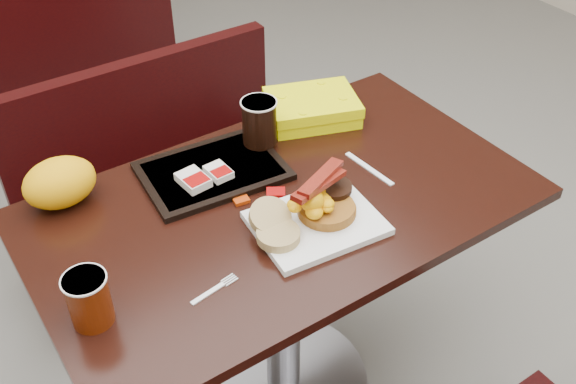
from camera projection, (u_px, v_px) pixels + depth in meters
table_near at (283, 304)px, 1.85m from camera, size 1.20×0.70×0.75m
bench_near_n at (171, 179)px, 2.31m from camera, size 1.00×0.46×0.72m
bench_far_s at (54, 46)px, 3.08m from camera, size 1.00×0.46×0.72m
platter at (316, 223)px, 1.54m from camera, size 0.30×0.25×0.02m
pancake_stack at (327, 208)px, 1.55m from camera, size 0.15×0.15×0.03m
sausage_patty at (334, 188)px, 1.57m from camera, size 0.09×0.09×0.01m
scrambled_eggs at (312, 202)px, 1.50m from camera, size 0.12×0.11×0.05m
bacon_strips at (319, 184)px, 1.50m from camera, size 0.19×0.13×0.01m
muffin_bottom at (278, 235)px, 1.48m from camera, size 0.12×0.12×0.02m
muffin_top at (270, 217)px, 1.51m from camera, size 0.10×0.10×0.06m
coffee_cup_near at (89, 300)px, 1.30m from camera, size 0.10×0.10×0.12m
fork at (208, 294)px, 1.38m from camera, size 0.12×0.04×0.00m
knife at (369, 169)px, 1.71m from camera, size 0.03×0.17×0.00m
condiment_syrup at (241, 200)px, 1.61m from camera, size 0.04×0.03×0.01m
condiment_ketchup at (276, 193)px, 1.63m from camera, size 0.06×0.05×0.01m
tray at (213, 171)px, 1.69m from camera, size 0.37×0.28×0.02m
hashbrown_sleeve_left at (193, 180)px, 1.63m from camera, size 0.07×0.09×0.02m
hashbrown_sleeve_right at (218, 172)px, 1.66m from camera, size 0.05×0.07×0.02m
coffee_cup_far at (259, 122)px, 1.74m from camera, size 0.09×0.09×0.12m
clamshell at (312, 108)px, 1.88m from camera, size 0.29×0.26×0.07m
paper_bag at (60, 183)px, 1.57m from camera, size 0.21×0.19×0.12m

